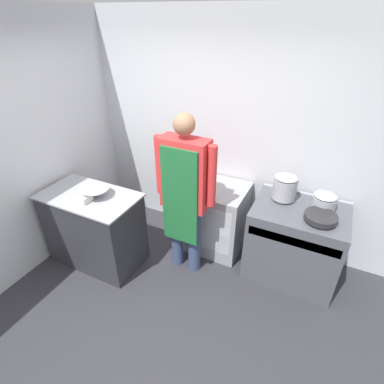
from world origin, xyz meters
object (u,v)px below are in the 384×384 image
object	(u,v)px
plastic_tub	(84,199)
saute_pan	(321,217)
stove	(294,242)
stock_pot	(285,187)
mixing_bowl	(95,193)
fridge_unit	(217,218)
person_cook	(185,189)
sauce_pot	(324,200)

from	to	relation	value
plastic_tub	saute_pan	xyz separation A→B (m)	(2.26, 0.78, -0.02)
stove	stock_pot	size ratio (longest dim) A/B	3.54
plastic_tub	stock_pot	xyz separation A→B (m)	(1.85, 1.02, 0.09)
stove	mixing_bowl	xyz separation A→B (m)	(-2.03, -0.77, 0.52)
saute_pan	mixing_bowl	bearing A→B (deg)	-163.73
plastic_tub	fridge_unit	bearing A→B (deg)	40.43
fridge_unit	person_cook	distance (m)	0.82
fridge_unit	plastic_tub	bearing A→B (deg)	-139.57
stock_pot	sauce_pot	world-z (taller)	stock_pot
stock_pot	plastic_tub	bearing A→B (deg)	-151.21
person_cook	stock_pot	world-z (taller)	person_cook
stove	sauce_pot	size ratio (longest dim) A/B	3.99
stove	saute_pan	size ratio (longest dim) A/B	3.06
fridge_unit	saute_pan	world-z (taller)	saute_pan
fridge_unit	mixing_bowl	xyz separation A→B (m)	(-1.09, -0.83, 0.53)
saute_pan	stove	bearing A→B (deg)	147.73
stove	saute_pan	bearing A→B (deg)	-32.27
fridge_unit	sauce_pot	bearing A→B (deg)	2.92
fridge_unit	stock_pot	bearing A→B (deg)	4.55
plastic_tub	sauce_pot	distance (m)	2.48
plastic_tub	stock_pot	distance (m)	2.12
person_cook	mixing_bowl	distance (m)	0.97
mixing_bowl	fridge_unit	bearing A→B (deg)	37.43
stock_pot	saute_pan	world-z (taller)	stock_pot
stock_pot	saute_pan	size ratio (longest dim) A/B	0.86
stove	stock_pot	xyz separation A→B (m)	(-0.21, 0.12, 0.59)
person_cook	mixing_bowl	size ratio (longest dim) A/B	5.85
sauce_pot	mixing_bowl	bearing A→B (deg)	-158.13
saute_pan	sauce_pot	size ratio (longest dim) A/B	1.30
person_cook	plastic_tub	bearing A→B (deg)	-153.86
stock_pot	fridge_unit	bearing A→B (deg)	-175.45
fridge_unit	stock_pot	size ratio (longest dim) A/B	3.18
stove	saute_pan	world-z (taller)	saute_pan
person_cook	plastic_tub	distance (m)	1.06
fridge_unit	saute_pan	bearing A→B (deg)	-9.29
sauce_pot	saute_pan	bearing A→B (deg)	-90.00
stove	plastic_tub	bearing A→B (deg)	-156.57
person_cook	stock_pot	size ratio (longest dim) A/B	6.84
stove	sauce_pot	xyz separation A→B (m)	(0.19, 0.12, 0.53)
fridge_unit	sauce_pot	distance (m)	1.25
stove	fridge_unit	bearing A→B (deg)	176.06
fridge_unit	stock_pot	world-z (taller)	stock_pot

